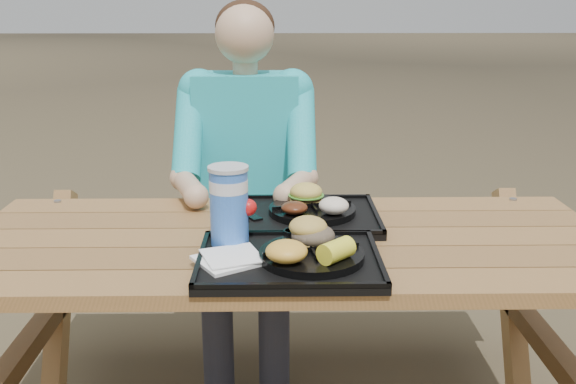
{
  "coord_description": "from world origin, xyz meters",
  "views": [
    {
      "loc": [
        -0.03,
        -1.68,
        1.38
      ],
      "look_at": [
        0.0,
        0.0,
        0.88
      ],
      "focal_mm": 40.0,
      "sensor_mm": 36.0,
      "label": 1
    }
  ],
  "objects": [
    {
      "name": "potato_salad",
      "position": [
        0.13,
        0.08,
        0.81
      ],
      "size": [
        0.09,
        0.09,
        0.05
      ],
      "primitive_type": "ellipsoid",
      "color": "#F0E2CB",
      "rests_on": "plate_far"
    },
    {
      "name": "mac_cheese",
      "position": [
        -0.01,
        -0.27,
        0.82
      ],
      "size": [
        0.1,
        0.1,
        0.05
      ],
      "primitive_type": "ellipsoid",
      "color": "gold",
      "rests_on": "plate_near"
    },
    {
      "name": "diner",
      "position": [
        -0.14,
        0.67,
        0.64
      ],
      "size": [
        0.48,
        0.84,
        1.28
      ],
      "primitive_type": null,
      "color": "teal",
      "rests_on": "ground"
    },
    {
      "name": "plate_near",
      "position": [
        0.05,
        -0.21,
        0.78
      ],
      "size": [
        0.26,
        0.26,
        0.02
      ],
      "primitive_type": "cylinder",
      "color": "black",
      "rests_on": "tray_near"
    },
    {
      "name": "condiment_mustard",
      "position": [
        0.07,
        -0.08,
        0.78
      ],
      "size": [
        0.05,
        0.05,
        0.03
      ],
      "primitive_type": "cylinder",
      "color": "gold",
      "rests_on": "tray_near"
    },
    {
      "name": "cutlery_far",
      "position": [
        -0.13,
        0.15,
        0.77
      ],
      "size": [
        0.11,
        0.16,
        0.01
      ],
      "primitive_type": "cube",
      "rotation": [
        0.0,
        0.0,
        0.51
      ],
      "color": "black",
      "rests_on": "tray_far"
    },
    {
      "name": "burger",
      "position": [
        0.06,
        0.2,
        0.84
      ],
      "size": [
        0.1,
        0.1,
        0.09
      ],
      "primitive_type": null,
      "color": "#DDBA4E",
      "rests_on": "plate_far"
    },
    {
      "name": "corn_cob",
      "position": [
        0.11,
        -0.27,
        0.82
      ],
      "size": [
        0.12,
        0.12,
        0.05
      ],
      "primitive_type": null,
      "rotation": [
        0.0,
        0.0,
        0.78
      ],
      "color": "#FFF635",
      "rests_on": "plate_near"
    },
    {
      "name": "napkin_stack",
      "position": [
        -0.15,
        -0.23,
        0.78
      ],
      "size": [
        0.19,
        0.19,
        0.02
      ],
      "primitive_type": "cube",
      "rotation": [
        0.0,
        0.0,
        0.56
      ],
      "color": "white",
      "rests_on": "tray_near"
    },
    {
      "name": "picnic_table",
      "position": [
        0.0,
        0.0,
        0.38
      ],
      "size": [
        1.8,
        1.49,
        0.75
      ],
      "primitive_type": null,
      "color": "#999999",
      "rests_on": "ground"
    },
    {
      "name": "baked_beans",
      "position": [
        0.02,
        0.08,
        0.81
      ],
      "size": [
        0.08,
        0.08,
        0.04
      ],
      "primitive_type": "ellipsoid",
      "color": "#572511",
      "rests_on": "plate_far"
    },
    {
      "name": "tray_near",
      "position": [
        -0.0,
        -0.21,
        0.76
      ],
      "size": [
        0.45,
        0.35,
        0.02
      ],
      "primitive_type": "cube",
      "color": "black",
      "rests_on": "picnic_table"
    },
    {
      "name": "soda_cup",
      "position": [
        -0.15,
        -0.1,
        0.87
      ],
      "size": [
        0.1,
        0.1,
        0.2
      ],
      "primitive_type": "cylinder",
      "color": "blue",
      "rests_on": "tray_near"
    },
    {
      "name": "tray_far",
      "position": [
        0.04,
        0.14,
        0.76
      ],
      "size": [
        0.45,
        0.35,
        0.02
      ],
      "primitive_type": "cube",
      "color": "black",
      "rests_on": "picnic_table"
    },
    {
      "name": "plate_far",
      "position": [
        0.07,
        0.15,
        0.78
      ],
      "size": [
        0.26,
        0.26,
        0.02
      ],
      "primitive_type": "cylinder",
      "color": "black",
      "rests_on": "tray_far"
    },
    {
      "name": "sandwich",
      "position": [
        0.06,
        -0.16,
        0.84
      ],
      "size": [
        0.1,
        0.1,
        0.11
      ],
      "primitive_type": null,
      "color": "gold",
      "rests_on": "plate_near"
    },
    {
      "name": "condiment_bbq",
      "position": [
        0.01,
        -0.08,
        0.78
      ],
      "size": [
        0.05,
        0.05,
        0.03
      ],
      "primitive_type": "cylinder",
      "color": "#330D05",
      "rests_on": "tray_near"
    }
  ]
}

